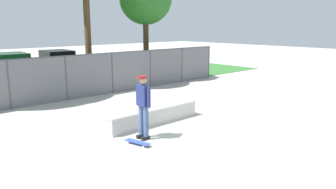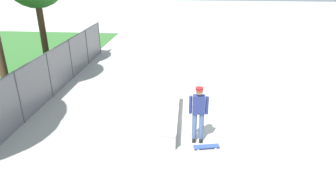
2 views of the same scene
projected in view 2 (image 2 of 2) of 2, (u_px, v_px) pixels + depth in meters
name	position (u px, v px, depth m)	size (l,w,h in m)	color
ground_plane	(187.00, 114.00, 11.43)	(80.00, 80.00, 0.00)	#ADAAA3
concrete_ledge	(172.00, 115.00, 10.75)	(3.63, 0.55, 0.56)	#B7B5AD
skateboarder	(198.00, 112.00, 9.33)	(0.31, 0.60, 1.84)	black
skateboard	(206.00, 146.00, 9.29)	(0.37, 0.82, 0.09)	#334CB2
chainlink_fence	(35.00, 84.00, 11.48)	(16.48, 0.07, 1.95)	#4C4C51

